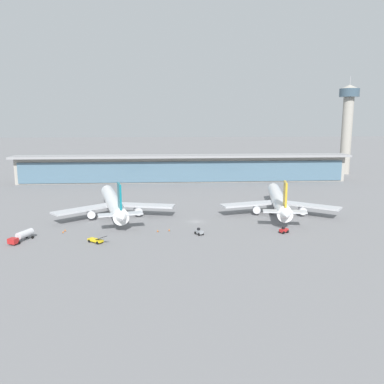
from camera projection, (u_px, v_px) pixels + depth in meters
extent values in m
plane|color=slate|center=(196.00, 222.00, 139.07)|extent=(1200.00, 1200.00, 0.00)
cylinder|color=white|center=(113.00, 202.00, 147.53)|extent=(15.53, 47.73, 5.04)
cone|color=white|center=(107.00, 190.00, 171.92)|extent=(5.82, 5.52, 4.94)
cone|color=white|center=(122.00, 217.00, 123.28)|extent=(5.66, 6.41, 4.54)
cube|color=black|center=(107.00, 189.00, 169.04)|extent=(4.15, 2.87, 0.61)
cube|color=#B7BABF|center=(83.00, 209.00, 140.47)|extent=(20.41, 17.96, 0.61)
cube|color=#B7BABF|center=(145.00, 205.00, 146.65)|extent=(22.42, 10.36, 0.61)
cylinder|color=silver|center=(91.00, 214.00, 141.06)|extent=(3.52, 4.18, 2.78)
cylinder|color=silver|center=(138.00, 211.00, 145.75)|extent=(3.52, 4.18, 2.78)
cube|color=#0F6B7A|center=(120.00, 196.00, 126.31)|extent=(1.94, 6.07, 7.82)
cube|color=#B7BABF|center=(120.00, 214.00, 126.53)|extent=(14.41, 6.82, 0.43)
cylinder|color=black|center=(107.00, 216.00, 145.05)|extent=(1.29, 1.42, 1.22)
cylinder|color=black|center=(122.00, 215.00, 146.63)|extent=(1.29, 1.42, 1.22)
cylinder|color=black|center=(109.00, 203.00, 166.29)|extent=(1.29, 1.42, 1.22)
cylinder|color=white|center=(278.00, 200.00, 151.77)|extent=(13.89, 47.90, 5.04)
cone|color=white|center=(273.00, 188.00, 177.06)|extent=(5.70, 5.38, 4.94)
cone|color=white|center=(286.00, 215.00, 126.62)|extent=(5.49, 6.30, 4.54)
cube|color=black|center=(274.00, 187.00, 174.09)|extent=(4.10, 2.76, 0.61)
cube|color=#B7BABF|center=(250.00, 204.00, 148.91)|extent=(22.43, 11.07, 0.61)
cube|color=#B7BABF|center=(310.00, 206.00, 146.38)|extent=(20.73, 17.46, 0.61)
cylinder|color=silver|center=(257.00, 209.00, 148.43)|extent=(3.41, 4.11, 2.78)
cylinder|color=silver|center=(302.00, 210.00, 146.50)|extent=(3.41, 4.11, 2.78)
cube|color=gold|center=(285.00, 194.00, 129.80)|extent=(1.74, 6.09, 7.82)
cube|color=#B7BABF|center=(285.00, 212.00, 129.99)|extent=(14.38, 6.36, 0.43)
cylinder|color=black|center=(271.00, 212.00, 150.31)|extent=(1.25, 1.39, 1.22)
cylinder|color=black|center=(286.00, 213.00, 149.66)|extent=(1.25, 1.39, 1.22)
cylinder|color=black|center=(274.00, 201.00, 171.19)|extent=(1.25, 1.39, 1.22)
cube|color=#B21E1E|center=(284.00, 230.00, 125.30)|extent=(3.17, 2.78, 0.90)
cube|color=black|center=(283.00, 228.00, 124.98)|extent=(0.97, 0.97, 0.70)
cylinder|color=black|center=(284.00, 231.00, 126.52)|extent=(0.91, 0.72, 0.90)
cylinder|color=black|center=(288.00, 232.00, 125.40)|extent=(0.91, 0.72, 0.90)
cylinder|color=black|center=(280.00, 232.00, 125.36)|extent=(0.91, 0.72, 0.90)
cylinder|color=black|center=(283.00, 233.00, 124.24)|extent=(0.91, 0.72, 0.90)
cube|color=yellow|center=(95.00, 240.00, 115.67)|extent=(4.91, 4.34, 0.60)
cube|color=black|center=(101.00, 238.00, 114.16)|extent=(3.69, 3.11, 1.72)
cylinder|color=black|center=(102.00, 241.00, 115.50)|extent=(0.89, 0.77, 0.90)
cylinder|color=black|center=(97.00, 243.00, 114.14)|extent=(0.89, 0.77, 0.90)
cylinder|color=black|center=(94.00, 239.00, 117.31)|extent=(0.89, 0.77, 0.90)
cylinder|color=black|center=(89.00, 241.00, 115.95)|extent=(0.89, 0.77, 0.90)
cube|color=gray|center=(199.00, 232.00, 123.55)|extent=(2.67, 3.18, 0.90)
cube|color=black|center=(199.00, 229.00, 123.65)|extent=(0.95, 0.95, 0.70)
cylinder|color=black|center=(203.00, 234.00, 123.20)|extent=(0.68, 0.92, 0.90)
cylinder|color=black|center=(199.00, 234.00, 122.44)|extent=(0.68, 0.92, 0.90)
cylinder|color=black|center=(199.00, 232.00, 124.82)|extent=(0.68, 0.92, 0.90)
cylinder|color=black|center=(195.00, 233.00, 124.05)|extent=(0.68, 0.92, 0.90)
cube|color=#B21E1E|center=(13.00, 241.00, 113.53)|extent=(2.98, 2.76, 1.50)
cylinder|color=silver|center=(25.00, 234.00, 117.89)|extent=(4.06, 5.98, 2.10)
cylinder|color=black|center=(19.00, 243.00, 114.22)|extent=(0.60, 0.94, 0.90)
cylinder|color=black|center=(13.00, 242.00, 114.90)|extent=(0.60, 0.94, 0.90)
cylinder|color=black|center=(33.00, 237.00, 119.55)|extent=(0.60, 0.94, 0.90)
cylinder|color=black|center=(26.00, 236.00, 120.22)|extent=(0.60, 0.94, 0.90)
cube|color=#9E998E|center=(184.00, 169.00, 222.87)|extent=(180.00, 8.00, 14.00)
cube|color=slate|center=(184.00, 172.00, 218.78)|extent=(176.40, 0.50, 11.20)
cube|color=gray|center=(184.00, 156.00, 219.51)|extent=(183.60, 12.80, 1.20)
cylinder|color=#9E998E|center=(346.00, 136.00, 252.08)|extent=(6.40, 6.40, 47.78)
cylinder|color=#384C5B|center=(349.00, 93.00, 247.25)|extent=(12.00, 12.00, 5.00)
cone|color=#9E998E|center=(350.00, 87.00, 246.57)|extent=(10.20, 10.20, 2.40)
cylinder|color=#99999E|center=(350.00, 80.00, 245.89)|extent=(0.36, 0.36, 5.00)
cone|color=orange|center=(65.00, 230.00, 127.30)|extent=(0.44, 0.44, 0.70)
cube|color=black|center=(65.00, 231.00, 127.36)|extent=(0.62, 0.62, 0.04)
cone|color=orange|center=(63.00, 232.00, 125.39)|extent=(0.44, 0.44, 0.70)
cube|color=black|center=(63.00, 233.00, 125.45)|extent=(0.62, 0.62, 0.04)
cone|color=orange|center=(158.00, 231.00, 126.69)|extent=(0.44, 0.44, 0.70)
cube|color=black|center=(158.00, 232.00, 126.75)|extent=(0.62, 0.62, 0.04)
cone|color=orange|center=(169.00, 230.00, 127.62)|extent=(0.44, 0.44, 0.70)
cube|color=black|center=(169.00, 231.00, 127.68)|extent=(0.62, 0.62, 0.04)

